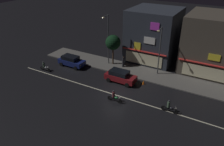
{
  "coord_description": "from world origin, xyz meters",
  "views": [
    {
      "loc": [
        11.37,
        -20.4,
        15.19
      ],
      "look_at": [
        -1.92,
        2.81,
        1.3
      ],
      "focal_mm": 35.32,
      "sensor_mm": 36.0,
      "label": 1
    }
  ],
  "objects": [
    {
      "name": "pedestrian_on_sidewalk",
      "position": [
        -2.6,
        7.53,
        0.94
      ],
      "size": [
        0.39,
        0.39,
        1.75
      ],
      "rotation": [
        0.0,
        0.0,
        6.18
      ],
      "color": "#232328",
      "rests_on": "sidewalk_far"
    },
    {
      "name": "motorcycle_lead",
      "position": [
        -12.43,
        0.57,
        0.63
      ],
      "size": [
        1.9,
        0.6,
        1.52
      ],
      "rotation": [
        0.0,
        0.0,
        0.05
      ],
      "color": "black",
      "rests_on": "ground"
    },
    {
      "name": "streetlamp_mid",
      "position": [
        2.84,
        7.75,
        4.26
      ],
      "size": [
        0.44,
        1.64,
        6.98
      ],
      "color": "#47494C",
      "rests_on": "sidewalk_far"
    },
    {
      "name": "storefront_left_block",
      "position": [
        0.0,
        13.15,
        4.17
      ],
      "size": [
        7.49,
        7.94,
        8.36
      ],
      "color": "#2D333D",
      "rests_on": "ground"
    },
    {
      "name": "street_tree",
      "position": [
        -4.51,
        7.65,
        3.73
      ],
      "size": [
        2.35,
        2.35,
        4.79
      ],
      "color": "#473323",
      "rests_on": "sidewalk_far"
    },
    {
      "name": "motorcycle_following",
      "position": [
        7.0,
        -0.05,
        0.63
      ],
      "size": [
        1.9,
        0.6,
        1.52
      ],
      "rotation": [
        0.0,
        0.0,
        3.09
      ],
      "color": "black",
      "rests_on": "ground"
    },
    {
      "name": "parked_car_trailing",
      "position": [
        -10.0,
        3.97,
        0.87
      ],
      "size": [
        4.3,
        1.98,
        1.67
      ],
      "color": "navy",
      "rests_on": "ground"
    },
    {
      "name": "lane_divider_stripe",
      "position": [
        0.0,
        0.0,
        0.01
      ],
      "size": [
        31.13,
        0.16,
        0.01
      ],
      "primitive_type": "cube",
      "color": "beige",
      "rests_on": "ground"
    },
    {
      "name": "traffic_cone",
      "position": [
        2.17,
        4.26,
        0.28
      ],
      "size": [
        0.36,
        0.36,
        0.55
      ],
      "primitive_type": "cone",
      "color": "orange",
      "rests_on": "ground"
    },
    {
      "name": "storefront_center_block",
      "position": [
        9.83,
        13.49,
        4.21
      ],
      "size": [
        9.45,
        8.62,
        8.44
      ],
      "color": "#4C443A",
      "rests_on": "ground"
    },
    {
      "name": "parked_car_near_kerb",
      "position": [
        -0.89,
        3.29,
        0.87
      ],
      "size": [
        4.3,
        1.98,
        1.67
      ],
      "color": "maroon",
      "rests_on": "ground"
    },
    {
      "name": "sidewalk_far",
      "position": [
        0.0,
        7.17,
        0.07
      ],
      "size": [
        32.77,
        4.17,
        0.14
      ],
      "primitive_type": "cube",
      "color": "#5B5954",
      "rests_on": "ground"
    },
    {
      "name": "motorcycle_opposite_lane",
      "position": [
        0.74,
        -1.31,
        0.63
      ],
      "size": [
        1.9,
        0.6,
        1.52
      ],
      "rotation": [
        0.0,
        0.0,
        3.1
      ],
      "color": "black",
      "rests_on": "ground"
    },
    {
      "name": "ground_plane",
      "position": [
        0.0,
        0.0,
        0.0
      ],
      "size": [
        140.0,
        140.0,
        0.0
      ],
      "primitive_type": "plane",
      "color": "black"
    },
    {
      "name": "streetlamp_west",
      "position": [
        -5.25,
        7.31,
        4.71
      ],
      "size": [
        0.44,
        1.64,
        7.83
      ],
      "color": "#47494C",
      "rests_on": "sidewalk_far"
    }
  ]
}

